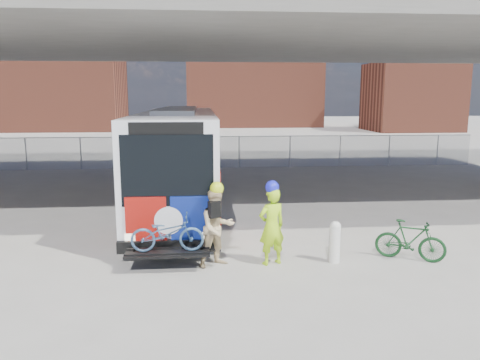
{
  "coord_description": "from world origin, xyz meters",
  "views": [
    {
      "loc": [
        -1.16,
        -14.95,
        4.12
      ],
      "look_at": [
        -0.01,
        -1.01,
        1.6
      ],
      "focal_mm": 35.0,
      "sensor_mm": 36.0,
      "label": 1
    }
  ],
  "objects": [
    {
      "name": "cyclist_tan",
      "position": [
        -0.81,
        -3.97,
        0.99
      ],
      "size": [
        1.16,
        1.08,
        2.1
      ],
      "rotation": [
        0.0,
        0.0,
        0.49
      ],
      "color": "#D2B686",
      "rests_on": "ground"
    },
    {
      "name": "chainlink_fence",
      "position": [
        0.0,
        12.0,
        1.42
      ],
      "size": [
        30.0,
        0.06,
        30.0
      ],
      "color": "gray",
      "rests_on": "ground"
    },
    {
      "name": "overpass",
      "position": [
        0.0,
        4.0,
        6.54
      ],
      "size": [
        40.0,
        16.0,
        7.95
      ],
      "color": "#605E59",
      "rests_on": "ground"
    },
    {
      "name": "cyclist_hivis",
      "position": [
        0.53,
        -3.97,
        1.02
      ],
      "size": [
        0.82,
        0.68,
        2.11
      ],
      "rotation": [
        0.0,
        0.0,
        3.51
      ],
      "color": "#B6F419",
      "rests_on": "ground"
    },
    {
      "name": "bollard",
      "position": [
        2.12,
        -3.97,
        0.57
      ],
      "size": [
        0.28,
        0.28,
        1.06
      ],
      "color": "white",
      "rests_on": "ground"
    },
    {
      "name": "ground",
      "position": [
        0.0,
        0.0,
        0.0
      ],
      "size": [
        160.0,
        160.0,
        0.0
      ],
      "primitive_type": "plane",
      "color": "#9E9991",
      "rests_on": "ground"
    },
    {
      "name": "bike_parked",
      "position": [
        4.08,
        -3.97,
        0.52
      ],
      "size": [
        1.75,
        1.24,
        1.04
      ],
      "primitive_type": "imported",
      "rotation": [
        0.0,
        0.0,
        1.08
      ],
      "color": "#143F1C",
      "rests_on": "ground"
    },
    {
      "name": "bus",
      "position": [
        -2.0,
        2.36,
        2.11
      ],
      "size": [
        2.67,
        12.9,
        3.69
      ],
      "color": "silver",
      "rests_on": "ground"
    },
    {
      "name": "smokestack",
      "position": [
        14.0,
        55.0,
        12.5
      ],
      "size": [
        2.2,
        2.2,
        25.0
      ],
      "primitive_type": "cylinder",
      "color": "brown",
      "rests_on": "ground"
    },
    {
      "name": "brick_buildings",
      "position": [
        1.23,
        48.23,
        5.42
      ],
      "size": [
        54.0,
        22.0,
        12.0
      ],
      "color": "brown",
      "rests_on": "ground"
    }
  ]
}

